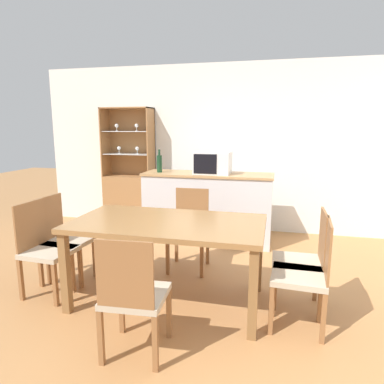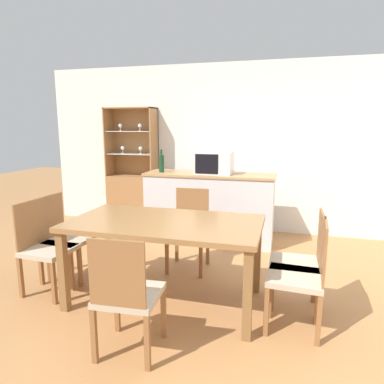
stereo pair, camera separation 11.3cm
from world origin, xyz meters
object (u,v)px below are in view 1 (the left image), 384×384
at_px(dining_table, 168,230).
at_px(dining_chair_side_left_far, 63,240).
at_px(display_cabinet, 130,191).
at_px(dining_chair_side_right_far, 303,261).
at_px(dining_chair_head_far, 189,230).
at_px(wine_bottle, 159,163).
at_px(dining_chair_side_right_near, 305,274).
at_px(microwave, 213,163).
at_px(dining_chair_side_left_near, 46,249).
at_px(dining_chair_head_near, 134,296).

distance_m(dining_table, dining_chair_side_left_far, 1.22).
xyz_separation_m(display_cabinet, dining_chair_side_right_far, (2.58, -2.15, -0.11)).
bearing_deg(dining_chair_head_far, wine_bottle, -55.67).
distance_m(dining_table, dining_chair_side_right_far, 1.22).
xyz_separation_m(dining_chair_side_right_near, dining_chair_side_right_far, (0.00, 0.28, 0.00)).
relative_size(dining_table, microwave, 3.53).
relative_size(dining_table, dining_chair_side_left_far, 1.90).
distance_m(dining_chair_head_far, dining_chair_side_left_near, 1.51).
distance_m(dining_chair_side_right_far, microwave, 2.09).
height_order(dining_chair_head_far, microwave, microwave).
height_order(dining_chair_side_left_near, microwave, microwave).
relative_size(display_cabinet, dining_chair_head_far, 2.10).
bearing_deg(dining_chair_side_right_far, dining_chair_head_far, 61.23).
relative_size(dining_chair_side_left_far, dining_chair_head_far, 1.00).
relative_size(dining_chair_side_right_near, microwave, 1.86).
bearing_deg(dining_chair_side_right_far, dining_chair_side_left_near, 96.79).
height_order(dining_chair_head_near, dining_chair_side_right_near, same).
relative_size(dining_chair_side_left_far, dining_chair_side_right_far, 1.00).
xyz_separation_m(dining_chair_side_left_near, microwave, (1.27, 1.92, 0.67)).
xyz_separation_m(display_cabinet, dining_chair_side_right_near, (2.58, -2.44, -0.11)).
distance_m(display_cabinet, dining_chair_head_far, 2.05).
relative_size(dining_table, dining_chair_side_right_near, 1.90).
xyz_separation_m(dining_chair_head_near, dining_chair_side_right_near, (1.19, 0.65, 0.00)).
bearing_deg(dining_chair_side_right_near, dining_chair_side_left_near, 93.68).
bearing_deg(microwave, wine_bottle, -175.36).
bearing_deg(dining_chair_side_left_far, dining_chair_side_right_near, 87.52).
relative_size(dining_chair_side_left_near, dining_chair_side_right_near, 1.00).
relative_size(dining_chair_side_left_near, microwave, 1.86).
height_order(dining_chair_side_left_far, dining_chair_head_far, same).
bearing_deg(dining_table, dining_chair_head_far, 90.09).
relative_size(display_cabinet, microwave, 3.91).
height_order(dining_chair_side_left_near, dining_chair_side_right_far, same).
bearing_deg(display_cabinet, dining_chair_head_far, -47.12).
bearing_deg(dining_chair_head_far, dining_chair_side_right_near, 140.12).
height_order(dining_chair_head_near, dining_chair_side_right_far, same).
height_order(display_cabinet, dining_chair_head_far, display_cabinet).
xyz_separation_m(display_cabinet, dining_chair_head_far, (1.39, -1.50, -0.11)).
bearing_deg(dining_chair_side_right_near, display_cabinet, 50.45).
height_order(display_cabinet, microwave, display_cabinet).
distance_m(dining_chair_side_left_far, wine_bottle, 1.78).
height_order(dining_chair_side_left_far, dining_chair_side_right_far, same).
distance_m(dining_chair_side_left_far, dining_chair_side_right_near, 2.39).
relative_size(display_cabinet, dining_chair_head_near, 2.10).
xyz_separation_m(dining_table, dining_chair_head_near, (0.00, -0.80, -0.23)).
bearing_deg(dining_chair_head_far, dining_chair_side_left_near, 36.65).
bearing_deg(wine_bottle, dining_chair_side_left_far, -108.30).
relative_size(display_cabinet, dining_chair_side_left_near, 2.10).
height_order(dining_chair_head_far, dining_chair_side_right_far, same).
relative_size(dining_chair_head_far, dining_chair_side_right_near, 1.00).
bearing_deg(dining_chair_head_near, display_cabinet, 110.34).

